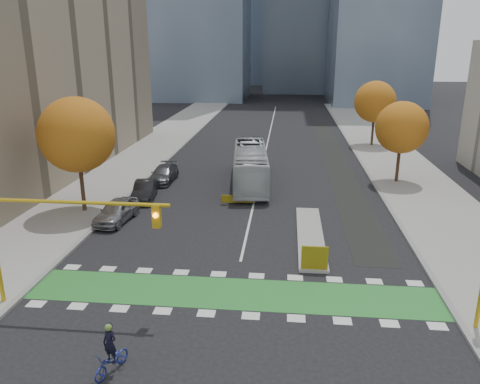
% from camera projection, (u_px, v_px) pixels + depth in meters
% --- Properties ---
extents(ground, '(300.00, 300.00, 0.00)m').
position_uv_depth(ground, '(230.00, 310.00, 21.19)').
color(ground, black).
rests_on(ground, ground).
extents(sidewalk_west, '(7.00, 120.00, 0.15)m').
position_uv_depth(sidewalk_west, '(106.00, 180.00, 41.46)').
color(sidewalk_west, gray).
rests_on(sidewalk_west, ground).
extents(sidewalk_east, '(7.00, 120.00, 0.15)m').
position_uv_depth(sidewalk_east, '(420.00, 189.00, 38.87)').
color(sidewalk_east, gray).
rests_on(sidewalk_east, ground).
extents(curb_west, '(0.30, 120.00, 0.16)m').
position_uv_depth(curb_west, '(145.00, 181.00, 41.12)').
color(curb_west, gray).
rests_on(curb_west, ground).
extents(curb_east, '(0.30, 120.00, 0.16)m').
position_uv_depth(curb_east, '(377.00, 188.00, 39.20)').
color(curb_east, gray).
rests_on(curb_east, ground).
extents(bike_crossing, '(20.00, 3.00, 0.01)m').
position_uv_depth(bike_crossing, '(233.00, 293.00, 22.61)').
color(bike_crossing, '#297E2F').
rests_on(bike_crossing, ground).
extents(centre_line, '(0.15, 70.00, 0.01)m').
position_uv_depth(centre_line, '(268.00, 141.00, 59.18)').
color(centre_line, silver).
rests_on(centre_line, ground).
extents(bike_lane_paint, '(2.50, 50.00, 0.01)m').
position_uv_depth(bike_lane_paint, '(335.00, 160.00, 48.96)').
color(bike_lane_paint, black).
rests_on(bike_lane_paint, ground).
extents(median_island, '(1.60, 10.00, 0.16)m').
position_uv_depth(median_island, '(310.00, 235.00, 29.33)').
color(median_island, gray).
rests_on(median_island, ground).
extents(hazard_board, '(1.40, 0.12, 1.30)m').
position_uv_depth(hazard_board, '(315.00, 258.00, 24.56)').
color(hazard_board, yellow).
rests_on(hazard_board, median_island).
extents(tree_west, '(5.20, 5.20, 8.22)m').
position_uv_depth(tree_west, '(77.00, 135.00, 32.07)').
color(tree_west, '#332114').
rests_on(tree_west, ground).
extents(tree_east_near, '(4.40, 4.40, 7.08)m').
position_uv_depth(tree_east_near, '(402.00, 128.00, 39.48)').
color(tree_east_near, '#332114').
rests_on(tree_east_near, ground).
extents(tree_east_far, '(4.80, 4.80, 7.65)m').
position_uv_depth(tree_east_far, '(375.00, 102.00, 54.52)').
color(tree_east_far, '#332114').
rests_on(tree_east_far, ground).
extents(traffic_signal_west, '(8.53, 0.56, 5.20)m').
position_uv_depth(traffic_signal_west, '(46.00, 225.00, 20.26)').
color(traffic_signal_west, '#BF9914').
rests_on(traffic_signal_west, ground).
extents(cyclist, '(1.19, 1.86, 2.02)m').
position_uv_depth(cyclist, '(111.00, 356.00, 16.94)').
color(cyclist, navy).
rests_on(cyclist, ground).
extents(bus, '(3.85, 12.03, 3.29)m').
position_uv_depth(bus, '(250.00, 165.00, 40.14)').
color(bus, silver).
rests_on(bus, ground).
extents(parked_car_a, '(2.27, 4.63, 1.52)m').
position_uv_depth(parked_car_a, '(117.00, 211.00, 31.69)').
color(parked_car_a, gray).
rests_on(parked_car_a, ground).
extents(parked_car_b, '(2.10, 4.50, 1.43)m').
position_uv_depth(parked_car_b, '(145.00, 190.00, 36.40)').
color(parked_car_b, black).
rests_on(parked_car_b, ground).
extents(parked_car_c, '(1.98, 4.75, 1.37)m').
position_uv_depth(parked_car_c, '(163.00, 174.00, 41.14)').
color(parked_car_c, '#4C4C51').
rests_on(parked_car_c, ground).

